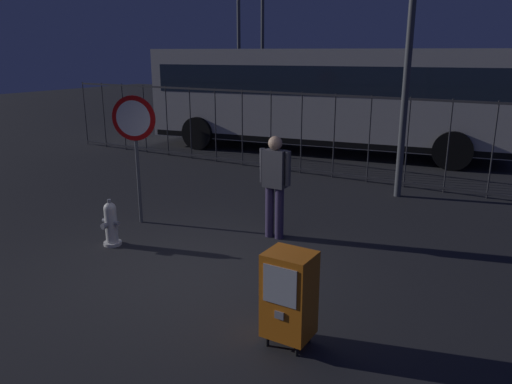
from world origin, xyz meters
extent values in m
plane|color=#262628|center=(0.00, 0.00, 0.00)|extent=(60.00, 60.00, 0.00)
cylinder|color=silver|center=(-1.70, 0.15, 0.03)|extent=(0.28, 0.28, 0.05)
cylinder|color=silver|center=(-1.70, 0.15, 0.33)|extent=(0.19, 0.19, 0.55)
sphere|color=silver|center=(-1.70, 0.15, 0.60)|extent=(0.19, 0.19, 0.19)
cylinder|color=gray|center=(-1.70, 0.15, 0.72)|extent=(0.06, 0.06, 0.05)
cylinder|color=gray|center=(-1.70, 0.01, 0.35)|extent=(0.09, 0.08, 0.09)
cylinder|color=gray|center=(-1.83, 0.15, 0.38)|extent=(0.07, 0.07, 0.07)
cylinder|color=gray|center=(-1.57, 0.15, 0.38)|extent=(0.07, 0.07, 0.07)
cylinder|color=black|center=(1.78, -1.02, 0.06)|extent=(0.04, 0.04, 0.12)
cylinder|color=black|center=(2.11, -1.02, 0.06)|extent=(0.04, 0.04, 0.12)
cylinder|color=black|center=(1.78, -0.74, 0.06)|extent=(0.04, 0.04, 0.12)
cylinder|color=black|center=(2.11, -0.74, 0.06)|extent=(0.04, 0.04, 0.12)
cube|color=orange|center=(1.95, -0.88, 0.57)|extent=(0.48, 0.40, 0.90)
cube|color=#B2B7BF|center=(1.95, -1.08, 0.75)|extent=(0.36, 0.01, 0.40)
cube|color=gray|center=(1.95, -1.09, 0.43)|extent=(0.10, 0.02, 0.08)
cylinder|color=#4C4F54|center=(-2.08, 1.18, 1.10)|extent=(0.06, 0.06, 2.20)
cylinder|color=red|center=(-2.08, 1.16, 1.85)|extent=(0.71, 0.31, 0.76)
cylinder|color=white|center=(-2.08, 1.15, 1.85)|extent=(0.56, 0.23, 0.60)
cylinder|color=#382D51|center=(0.23, 1.75, 0.42)|extent=(0.14, 0.14, 0.85)
cylinder|color=#382D51|center=(0.41, 1.75, 0.42)|extent=(0.14, 0.14, 0.85)
cube|color=#3F3F47|center=(0.32, 1.75, 1.15)|extent=(0.36, 0.20, 0.60)
sphere|color=tan|center=(0.32, 1.75, 1.56)|extent=(0.22, 0.22, 0.22)
cylinder|color=#3F3F47|center=(0.09, 1.75, 1.18)|extent=(0.09, 0.09, 0.55)
cylinder|color=#3F3F47|center=(0.55, 1.75, 1.18)|extent=(0.09, 0.09, 0.55)
cube|color=#2D2D33|center=(0.00, 5.98, 1.95)|extent=(18.00, 0.04, 0.05)
cube|color=#2D2D33|center=(0.00, 5.98, 0.10)|extent=(18.00, 0.04, 0.05)
cylinder|color=#2D2D33|center=(-9.00, 5.98, 1.00)|extent=(0.03, 0.03, 2.00)
cylinder|color=#2D2D33|center=(-8.14, 5.98, 1.00)|extent=(0.03, 0.03, 2.00)
cylinder|color=#2D2D33|center=(-7.29, 5.98, 1.00)|extent=(0.03, 0.03, 2.00)
cylinder|color=#2D2D33|center=(-6.43, 5.98, 1.00)|extent=(0.03, 0.03, 2.00)
cylinder|color=#2D2D33|center=(-5.57, 5.98, 1.00)|extent=(0.03, 0.03, 2.00)
cylinder|color=#2D2D33|center=(-4.71, 5.98, 1.00)|extent=(0.03, 0.03, 2.00)
cylinder|color=#2D2D33|center=(-3.86, 5.98, 1.00)|extent=(0.03, 0.03, 2.00)
cylinder|color=#2D2D33|center=(-3.00, 5.98, 1.00)|extent=(0.03, 0.03, 2.00)
cylinder|color=#2D2D33|center=(-2.14, 5.98, 1.00)|extent=(0.03, 0.03, 2.00)
cylinder|color=#2D2D33|center=(-1.29, 5.98, 1.00)|extent=(0.03, 0.03, 2.00)
cylinder|color=#2D2D33|center=(-0.43, 5.98, 1.00)|extent=(0.03, 0.03, 2.00)
cylinder|color=#2D2D33|center=(0.43, 5.98, 1.00)|extent=(0.03, 0.03, 2.00)
cylinder|color=#2D2D33|center=(1.29, 5.98, 1.00)|extent=(0.03, 0.03, 2.00)
cylinder|color=#2D2D33|center=(2.14, 5.98, 1.00)|extent=(0.03, 0.03, 2.00)
cylinder|color=#2D2D33|center=(3.00, 5.98, 1.00)|extent=(0.03, 0.03, 2.00)
cube|color=beige|center=(-1.96, 8.98, 1.67)|extent=(10.76, 4.04, 2.65)
cube|color=#1E2838|center=(-1.96, 8.98, 2.15)|extent=(10.14, 3.97, 0.80)
cube|color=black|center=(-1.96, 8.98, 0.45)|extent=(10.55, 4.02, 0.16)
cylinder|color=black|center=(1.86, 8.29, 0.50)|extent=(1.03, 0.43, 1.00)
cylinder|color=black|center=(1.49, 10.76, 0.50)|extent=(1.03, 0.43, 1.00)
cylinder|color=black|center=(-5.40, 7.19, 0.50)|extent=(1.03, 0.43, 1.00)
cylinder|color=black|center=(-5.78, 9.66, 0.50)|extent=(1.03, 0.43, 1.00)
cylinder|color=#4C4F54|center=(-7.18, 12.29, 3.52)|extent=(0.14, 0.14, 7.03)
cylinder|color=#4C4F54|center=(-6.79, 13.48, 4.11)|extent=(0.14, 0.14, 8.22)
cylinder|color=#4C4F54|center=(1.37, 5.19, 3.19)|extent=(0.14, 0.14, 6.38)
camera|label=1|loc=(4.01, -4.95, 2.93)|focal=34.93mm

